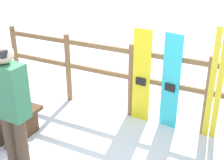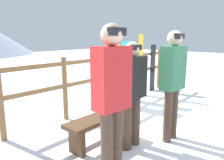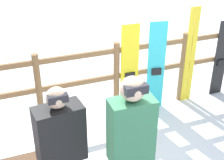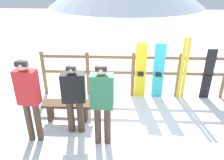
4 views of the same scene
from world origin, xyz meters
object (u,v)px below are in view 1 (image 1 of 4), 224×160
at_px(snowboard_cyan, 171,83).
at_px(snowboard_yellow, 141,77).
at_px(ski_pair_yellow, 216,86).
at_px(bench, 9,109).
at_px(person_plaid_green, 11,103).

bearing_deg(snowboard_cyan, snowboard_yellow, 180.00).
bearing_deg(ski_pair_yellow, bench, -157.89).
xyz_separation_m(bench, snowboard_cyan, (2.27, 1.19, 0.45)).
distance_m(snowboard_yellow, ski_pair_yellow, 1.16).
bearing_deg(snowboard_cyan, bench, -152.36).
bearing_deg(snowboard_yellow, person_plaid_green, -114.03).
height_order(snowboard_yellow, snowboard_cyan, snowboard_yellow).
bearing_deg(person_plaid_green, snowboard_cyan, 55.30).
bearing_deg(person_plaid_green, bench, 139.11).
xyz_separation_m(snowboard_yellow, snowboard_cyan, (0.49, -0.00, -0.01)).
relative_size(bench, snowboard_cyan, 0.72).
relative_size(bench, ski_pair_yellow, 0.65).
distance_m(bench, snowboard_cyan, 2.61).
relative_size(snowboard_yellow, ski_pair_yellow, 0.91).
bearing_deg(snowboard_yellow, bench, -146.32).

